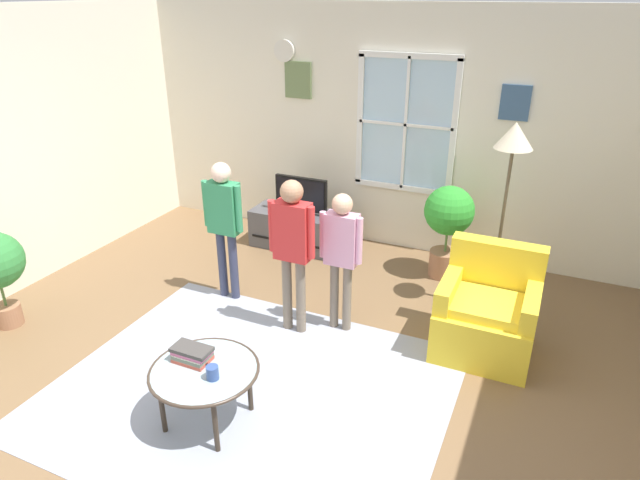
{
  "coord_description": "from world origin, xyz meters",
  "views": [
    {
      "loc": [
        1.82,
        -2.87,
        2.76
      ],
      "look_at": [
        0.2,
        0.73,
        0.96
      ],
      "focal_mm": 31.11,
      "sensor_mm": 36.0,
      "label": 1
    }
  ],
  "objects_px": {
    "person_green_shirt": "(224,216)",
    "person_pink_shirt": "(341,247)",
    "remote_near_books": "(206,359)",
    "book_stack": "(192,354)",
    "floor_lamp": "(512,156)",
    "tv_stand": "(302,230)",
    "person_red_shirt": "(293,240)",
    "remote_near_cup": "(199,358)",
    "coffee_table": "(204,373)",
    "potted_plant_by_window": "(448,220)",
    "armchair": "(487,314)",
    "cup": "(212,373)",
    "television": "(301,194)"
  },
  "relations": [
    {
      "from": "person_green_shirt",
      "to": "person_pink_shirt",
      "type": "distance_m",
      "value": 1.2
    },
    {
      "from": "remote_near_books",
      "to": "person_green_shirt",
      "type": "height_order",
      "value": "person_green_shirt"
    },
    {
      "from": "book_stack",
      "to": "floor_lamp",
      "type": "xyz_separation_m",
      "value": [
        1.68,
        2.28,
        0.99
      ]
    },
    {
      "from": "person_green_shirt",
      "to": "tv_stand",
      "type": "bearing_deg",
      "value": 83.47
    },
    {
      "from": "person_pink_shirt",
      "to": "person_red_shirt",
      "type": "bearing_deg",
      "value": -152.23
    },
    {
      "from": "remote_near_cup",
      "to": "floor_lamp",
      "type": "relative_size",
      "value": 0.08
    },
    {
      "from": "remote_near_books",
      "to": "remote_near_cup",
      "type": "xyz_separation_m",
      "value": [
        -0.05,
        -0.01,
        0.0
      ]
    },
    {
      "from": "coffee_table",
      "to": "potted_plant_by_window",
      "type": "relative_size",
      "value": 0.76
    },
    {
      "from": "coffee_table",
      "to": "person_pink_shirt",
      "type": "height_order",
      "value": "person_pink_shirt"
    },
    {
      "from": "book_stack",
      "to": "person_red_shirt",
      "type": "xyz_separation_m",
      "value": [
        0.16,
        1.22,
        0.38
      ]
    },
    {
      "from": "tv_stand",
      "to": "potted_plant_by_window",
      "type": "distance_m",
      "value": 1.71
    },
    {
      "from": "armchair",
      "to": "remote_near_books",
      "type": "xyz_separation_m",
      "value": [
        -1.65,
        -1.58,
        0.12
      ]
    },
    {
      "from": "book_stack",
      "to": "cup",
      "type": "bearing_deg",
      "value": -23.94
    },
    {
      "from": "coffee_table",
      "to": "cup",
      "type": "xyz_separation_m",
      "value": [
        0.11,
        -0.05,
        0.08
      ]
    },
    {
      "from": "remote_near_books",
      "to": "person_red_shirt",
      "type": "distance_m",
      "value": 1.25
    },
    {
      "from": "tv_stand",
      "to": "potted_plant_by_window",
      "type": "height_order",
      "value": "potted_plant_by_window"
    },
    {
      "from": "remote_near_cup",
      "to": "person_red_shirt",
      "type": "xyz_separation_m",
      "value": [
        0.13,
        1.19,
        0.42
      ]
    },
    {
      "from": "armchair",
      "to": "person_pink_shirt",
      "type": "height_order",
      "value": "person_pink_shirt"
    },
    {
      "from": "tv_stand",
      "to": "book_stack",
      "type": "relative_size",
      "value": 4.23
    },
    {
      "from": "person_pink_shirt",
      "to": "potted_plant_by_window",
      "type": "height_order",
      "value": "person_pink_shirt"
    },
    {
      "from": "remote_near_cup",
      "to": "floor_lamp",
      "type": "distance_m",
      "value": 2.98
    },
    {
      "from": "coffee_table",
      "to": "person_pink_shirt",
      "type": "relative_size",
      "value": 0.59
    },
    {
      "from": "book_stack",
      "to": "television",
      "type": "bearing_deg",
      "value": 100.73
    },
    {
      "from": "remote_near_books",
      "to": "floor_lamp",
      "type": "relative_size",
      "value": 0.08
    },
    {
      "from": "television",
      "to": "remote_near_books",
      "type": "distance_m",
      "value": 2.82
    },
    {
      "from": "television",
      "to": "person_green_shirt",
      "type": "xyz_separation_m",
      "value": [
        -0.15,
        -1.31,
        0.2
      ]
    },
    {
      "from": "remote_near_books",
      "to": "person_red_shirt",
      "type": "height_order",
      "value": "person_red_shirt"
    },
    {
      "from": "remote_near_cup",
      "to": "floor_lamp",
      "type": "height_order",
      "value": "floor_lamp"
    },
    {
      "from": "remote_near_books",
      "to": "floor_lamp",
      "type": "xyz_separation_m",
      "value": [
        1.6,
        2.25,
        1.03
      ]
    },
    {
      "from": "person_green_shirt",
      "to": "potted_plant_by_window",
      "type": "distance_m",
      "value": 2.23
    },
    {
      "from": "remote_near_cup",
      "to": "person_green_shirt",
      "type": "distance_m",
      "value": 1.66
    },
    {
      "from": "floor_lamp",
      "to": "coffee_table",
      "type": "bearing_deg",
      "value": -123.73
    },
    {
      "from": "armchair",
      "to": "cup",
      "type": "distance_m",
      "value": 2.28
    },
    {
      "from": "remote_near_books",
      "to": "person_pink_shirt",
      "type": "distance_m",
      "value": 1.48
    },
    {
      "from": "television",
      "to": "floor_lamp",
      "type": "bearing_deg",
      "value": -12.59
    },
    {
      "from": "cup",
      "to": "potted_plant_by_window",
      "type": "xyz_separation_m",
      "value": [
        0.9,
        2.87,
        0.14
      ]
    },
    {
      "from": "coffee_table",
      "to": "person_green_shirt",
      "type": "relative_size",
      "value": 0.55
    },
    {
      "from": "book_stack",
      "to": "floor_lamp",
      "type": "relative_size",
      "value": 0.16
    },
    {
      "from": "book_stack",
      "to": "coffee_table",
      "type": "bearing_deg",
      "value": -21.61
    },
    {
      "from": "tv_stand",
      "to": "cup",
      "type": "height_order",
      "value": "cup"
    },
    {
      "from": "television",
      "to": "coffee_table",
      "type": "relative_size",
      "value": 0.83
    },
    {
      "from": "person_green_shirt",
      "to": "potted_plant_by_window",
      "type": "height_order",
      "value": "person_green_shirt"
    },
    {
      "from": "person_red_shirt",
      "to": "tv_stand",
      "type": "bearing_deg",
      "value": 113.7
    },
    {
      "from": "book_stack",
      "to": "cup",
      "type": "xyz_separation_m",
      "value": [
        0.23,
        -0.1,
        -0.01
      ]
    },
    {
      "from": "tv_stand",
      "to": "book_stack",
      "type": "xyz_separation_m",
      "value": [
        0.53,
        -2.78,
        0.27
      ]
    },
    {
      "from": "tv_stand",
      "to": "person_pink_shirt",
      "type": "relative_size",
      "value": 0.92
    },
    {
      "from": "tv_stand",
      "to": "person_red_shirt",
      "type": "height_order",
      "value": "person_red_shirt"
    },
    {
      "from": "tv_stand",
      "to": "remote_near_cup",
      "type": "height_order",
      "value": "remote_near_cup"
    },
    {
      "from": "remote_near_cup",
      "to": "person_pink_shirt",
      "type": "distance_m",
      "value": 1.5
    },
    {
      "from": "floor_lamp",
      "to": "cup",
      "type": "bearing_deg",
      "value": -121.26
    }
  ]
}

